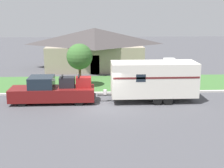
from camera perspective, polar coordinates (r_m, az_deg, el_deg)
name	(u,v)px	position (r m, az deg, el deg)	size (l,w,h in m)	color
ground_plane	(104,107)	(22.90, -1.40, -4.24)	(120.00, 120.00, 0.00)	#47474C
curb_strip	(103,93)	(26.48, -1.67, -1.63)	(80.00, 0.30, 0.14)	beige
lawn_strip	(102,84)	(30.03, -1.87, 0.08)	(80.00, 7.00, 0.03)	#3D6B33
house_across_street	(95,47)	(37.98, -3.19, 6.71)	(11.89, 8.59, 4.82)	gray
pickup_truck	(53,91)	(24.17, -10.78, -1.24)	(6.49, 2.04, 2.10)	black
travel_trailer	(154,79)	(24.19, 7.63, 0.94)	(7.59, 2.44, 3.35)	black
mailbox	(65,81)	(27.13, -8.65, 0.50)	(0.48, 0.20, 1.23)	brown
tree_in_yard	(80,57)	(28.41, -5.96, 4.98)	(2.35, 2.35, 3.99)	brown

